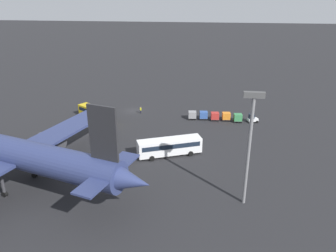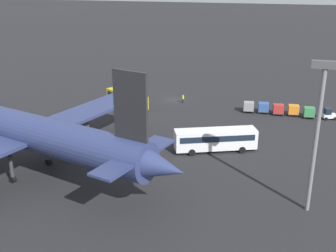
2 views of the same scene
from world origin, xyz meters
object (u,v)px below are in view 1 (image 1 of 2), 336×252
worker_person (141,110)px  cargo_cart_blue (204,115)px  shuttle_bus_far (170,146)px  cargo_cart_green (238,117)px  cargo_cart_red (215,116)px  cargo_cart_grey (192,115)px  cargo_cart_orange (226,116)px  airplane (7,152)px  shuttle_bus_near (95,112)px  baggage_tug (252,119)px

worker_person → cargo_cart_blue: cargo_cart_blue is taller
shuttle_bus_far → cargo_cart_green: bearing=-148.7°
cargo_cart_red → cargo_cart_grey: 5.55m
cargo_cart_orange → cargo_cart_blue: bearing=-0.3°
airplane → cargo_cart_orange: (-35.16, -34.42, -4.84)m
shuttle_bus_near → worker_person: shuttle_bus_near is taller
cargo_cart_orange → cargo_cart_blue: same height
baggage_tug → cargo_cart_grey: (14.58, -0.01, 0.25)m
airplane → cargo_cart_orange: 49.44m
worker_person → cargo_cart_grey: bearing=169.3°
baggage_tug → cargo_cart_grey: bearing=-18.7°
cargo_cart_red → cargo_cart_grey: (5.54, -0.07, 0.00)m
worker_person → cargo_cart_orange: size_ratio=0.80×
shuttle_bus_near → cargo_cart_blue: (-26.56, -3.58, -0.64)m
worker_person → cargo_cart_blue: (-16.46, 2.31, 0.32)m
worker_person → cargo_cart_red: size_ratio=0.80×
airplane → cargo_cart_blue: size_ratio=22.85×
shuttle_bus_near → cargo_cart_red: (-29.33, -3.24, -0.64)m
airplane → shuttle_bus_far: bearing=-133.9°
shuttle_bus_near → cargo_cart_orange: 32.31m
shuttle_bus_far → cargo_cart_orange: (-11.31, -20.35, -0.80)m
cargo_cart_orange → cargo_cart_red: 2.79m
shuttle_bus_near → worker_person: 11.73m
baggage_tug → worker_person: baggage_tug is taller
shuttle_bus_near → cargo_cart_green: shuttle_bus_near is taller
worker_person → cargo_cart_grey: (-13.68, 2.57, 0.32)m
worker_person → cargo_cart_green: 24.95m
baggage_tug → cargo_cart_blue: 11.81m
worker_person → cargo_cart_red: cargo_cart_red is taller
worker_person → cargo_cart_red: bearing=172.2°
cargo_cart_orange → shuttle_bus_near: bearing=6.3°
cargo_cart_blue → shuttle_bus_near: bearing=7.7°
shuttle_bus_far → baggage_tug: shuttle_bus_far is taller
shuttle_bus_far → cargo_cart_blue: shuttle_bus_far is taller
cargo_cart_grey → cargo_cart_red: bearing=179.3°
worker_person → cargo_cart_green: bearing=173.2°
shuttle_bus_near → shuttle_bus_far: bearing=173.9°
shuttle_bus_near → shuttle_bus_far: (-20.79, 16.81, 0.16)m
airplane → cargo_cart_grey: airplane is taller
cargo_cart_green → cargo_cart_orange: same height
airplane → shuttle_bus_near: airplane is taller
cargo_cart_blue → cargo_cart_orange: bearing=179.7°
worker_person → cargo_cart_red: 19.41m
shuttle_bus_far → cargo_cart_red: size_ratio=5.71×
baggage_tug → cargo_cart_green: bearing=-12.7°
shuttle_bus_far → cargo_cart_orange: size_ratio=5.71×
cargo_cart_orange → cargo_cart_blue: size_ratio=1.00×
shuttle_bus_near → baggage_tug: 38.52m
shuttle_bus_far → worker_person: 25.11m
airplane → cargo_cart_red: bearing=-118.0°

